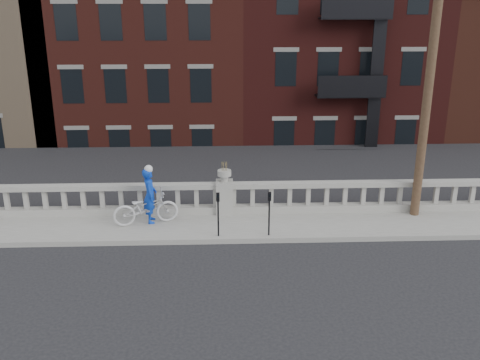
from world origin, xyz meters
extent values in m
plane|color=black|center=(0.00, 0.00, 0.00)|extent=(120.00, 120.00, 0.00)
cube|color=gray|center=(0.00, 3.00, 0.07)|extent=(32.00, 2.20, 0.15)
cube|color=gray|center=(0.00, 3.95, 0.28)|extent=(28.00, 0.34, 0.25)
cube|color=gray|center=(0.00, 3.95, 1.10)|extent=(28.00, 0.34, 0.16)
cube|color=gray|center=(0.00, 3.95, 0.70)|extent=(0.55, 0.55, 1.10)
cylinder|color=gray|center=(0.00, 3.95, 1.35)|extent=(0.24, 0.24, 0.20)
cylinder|color=gray|center=(0.00, 3.95, 1.53)|extent=(0.44, 0.44, 0.18)
cube|color=#605E59|center=(0.00, 4.30, -2.42)|extent=(36.00, 0.50, 5.15)
cube|color=black|center=(0.00, 25.95, -5.25)|extent=(80.00, 44.00, 0.50)
cube|color=#595651|center=(-2.00, 8.45, -3.00)|extent=(16.00, 7.00, 4.00)
cube|color=#4A1B15|center=(-4.00, 19.95, 2.00)|extent=(10.00, 14.00, 14.00)
cube|color=#3E1210|center=(6.00, 19.95, 2.75)|extent=(10.00, 14.00, 15.50)
cube|color=#4B2116|center=(16.00, 19.95, 1.00)|extent=(10.00, 14.00, 12.00)
cylinder|color=#422D1E|center=(6.20, 3.60, 5.15)|extent=(0.28, 0.28, 10.00)
cylinder|color=black|center=(-0.21, 2.15, 0.70)|extent=(0.05, 0.05, 1.10)
cube|color=black|center=(-0.21, 2.15, 1.38)|extent=(0.10, 0.08, 0.26)
cube|color=black|center=(-0.21, 2.10, 1.42)|extent=(0.06, 0.01, 0.08)
cylinder|color=black|center=(1.29, 2.15, 0.70)|extent=(0.05, 0.05, 1.10)
cube|color=black|center=(1.29, 2.15, 1.38)|extent=(0.10, 0.08, 0.26)
cube|color=black|center=(1.29, 2.10, 1.42)|extent=(0.06, 0.01, 0.08)
imported|color=silver|center=(-2.46, 3.17, 0.68)|extent=(2.13, 1.20, 1.06)
imported|color=#0C35B4|center=(-2.33, 3.32, 1.03)|extent=(0.50, 0.69, 1.76)
camera|label=1|loc=(-0.12, -12.36, 6.82)|focal=40.00mm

